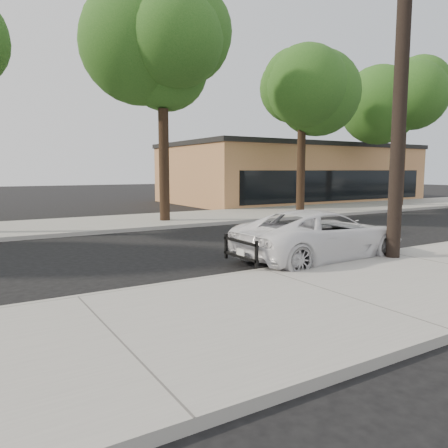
# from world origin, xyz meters

# --- Properties ---
(ground) EXTENTS (120.00, 120.00, 0.00)m
(ground) POSITION_xyz_m (0.00, 0.00, 0.00)
(ground) COLOR black
(ground) RESTS_ON ground
(near_sidewalk) EXTENTS (90.00, 4.40, 0.15)m
(near_sidewalk) POSITION_xyz_m (0.00, -4.30, 0.07)
(near_sidewalk) COLOR gray
(near_sidewalk) RESTS_ON ground
(far_sidewalk) EXTENTS (90.00, 5.00, 0.15)m
(far_sidewalk) POSITION_xyz_m (0.00, 8.50, 0.07)
(far_sidewalk) COLOR gray
(far_sidewalk) RESTS_ON ground
(curb_near) EXTENTS (90.00, 0.12, 0.16)m
(curb_near) POSITION_xyz_m (0.00, -2.10, 0.07)
(curb_near) COLOR #9E9B93
(curb_near) RESTS_ON ground
(building_main) EXTENTS (18.00, 10.00, 4.00)m
(building_main) POSITION_xyz_m (16.00, 16.00, 2.00)
(building_main) COLOR #AC7C48
(building_main) RESTS_ON ground
(utility_pole) EXTENTS (1.40, 0.34, 9.00)m
(utility_pole) POSITION_xyz_m (3.60, -2.70, 4.70)
(utility_pole) COLOR black
(utility_pole) RESTS_ON near_sidewalk
(tree_c) EXTENTS (4.96, 4.80, 9.55)m
(tree_c) POSITION_xyz_m (2.22, 7.64, 6.91)
(tree_c) COLOR black
(tree_c) RESTS_ON far_sidewalk
(tree_d) EXTENTS (4.50, 4.35, 8.75)m
(tree_d) POSITION_xyz_m (10.20, 7.95, 6.37)
(tree_d) COLOR black
(tree_d) RESTS_ON far_sidewalk
(tree_e) EXTENTS (4.80, 4.65, 9.25)m
(tree_e) POSITION_xyz_m (18.21, 7.74, 6.70)
(tree_e) COLOR black
(tree_e) RESTS_ON far_sidewalk
(police_cruiser) EXTENTS (4.80, 2.32, 1.31)m
(police_cruiser) POSITION_xyz_m (2.25, -1.52, 0.66)
(police_cruiser) COLOR white
(police_cruiser) RESTS_ON ground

